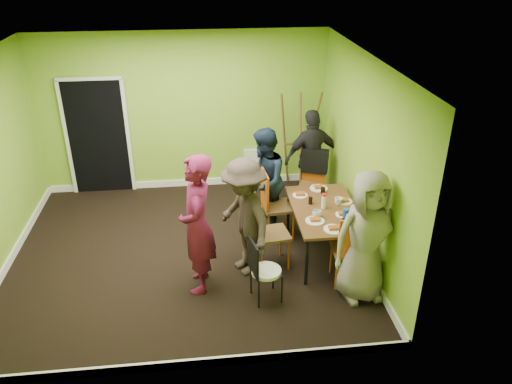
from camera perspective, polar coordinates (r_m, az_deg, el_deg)
ground at (r=7.45m, az=-7.85°, el=-6.82°), size 5.00×5.00×0.00m
room_walls at (r=6.99m, az=-8.54°, el=0.11°), size 5.04×4.54×2.82m
dining_table at (r=7.06m, az=7.90°, el=-2.26°), size 0.90×1.50×0.75m
chair_left_far at (r=7.47m, az=1.92°, el=-1.01°), size 0.49×0.48×1.09m
chair_left_near at (r=6.79m, az=1.15°, el=-4.17°), size 0.50×0.50×1.07m
chair_back_end at (r=8.30m, az=6.65°, el=2.78°), size 0.58×0.62×1.04m
chair_front_end at (r=6.53m, az=10.83°, el=-6.16°), size 0.46×0.47×1.06m
chair_bentwood at (r=6.24m, az=0.66°, el=-8.64°), size 0.41×0.40×0.87m
easel at (r=8.91m, az=4.88°, el=5.74°), size 0.73×0.69×1.82m
plate_near_left at (r=7.34m, az=5.07°, el=-0.37°), size 0.22×0.22×0.01m
plate_near_right at (r=6.70m, az=6.74°, el=-3.29°), size 0.26×0.26×0.01m
plate_far_back at (r=7.57m, az=7.18°, el=0.43°), size 0.27×0.27×0.01m
plate_far_front at (r=6.54m, az=8.86°, el=-4.24°), size 0.26×0.26×0.01m
plate_wall_back at (r=7.24m, az=9.97°, el=-1.07°), size 0.25×0.25×0.01m
plate_wall_front at (r=6.90m, az=9.95°, el=-2.56°), size 0.21×0.21×0.01m
thermos at (r=6.99m, az=7.76°, el=-1.15°), size 0.07×0.07×0.20m
blue_bottle at (r=6.70m, az=10.19°, el=-2.67°), size 0.08×0.08×0.19m
orange_bottle at (r=7.14m, az=7.63°, el=-1.01°), size 0.04×0.04×0.08m
glass_mid at (r=7.10m, az=6.24°, el=-0.98°), size 0.06×0.06×0.10m
glass_back at (r=7.44m, az=7.65°, el=0.20°), size 0.07×0.07×0.08m
glass_front at (r=6.64m, az=9.96°, el=-3.45°), size 0.06×0.06×0.10m
cup_a at (r=6.78m, az=6.98°, el=-2.50°), size 0.12×0.12×0.10m
cup_b at (r=7.14m, az=9.41°, el=-1.05°), size 0.11×0.11×0.10m
person_standing at (r=6.26m, az=-6.73°, el=-3.76°), size 0.46×0.69×1.86m
person_left_far at (r=7.58m, az=0.91°, el=1.27°), size 0.75×0.90×1.65m
person_left_near at (r=6.59m, az=-1.36°, el=-2.94°), size 0.99×1.23×1.66m
person_back_end at (r=8.44m, az=6.38°, el=3.93°), size 1.04×0.63×1.66m
person_front_end at (r=6.24m, az=12.50°, el=-5.07°), size 0.91×0.65×1.74m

